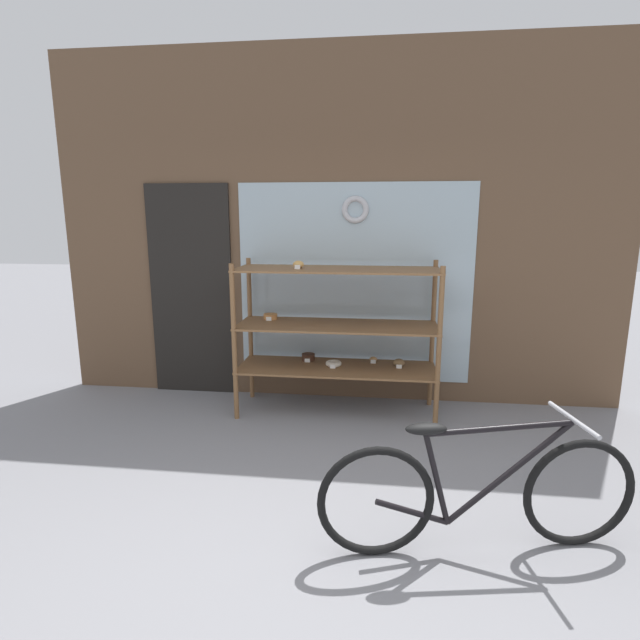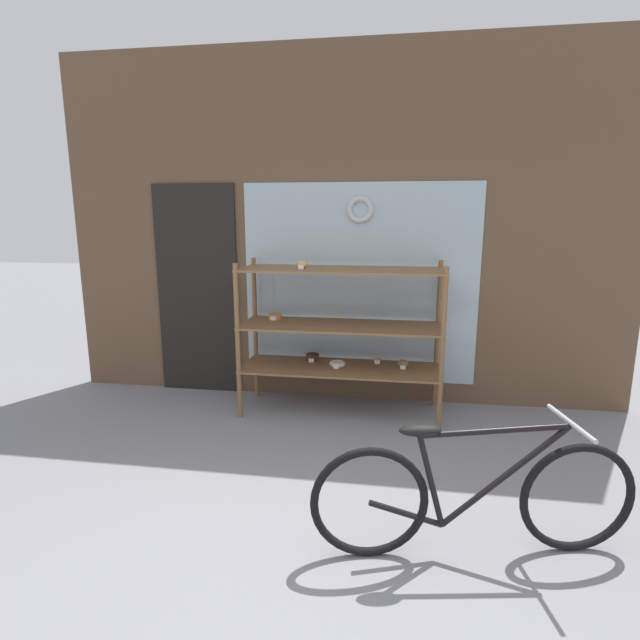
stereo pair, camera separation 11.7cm
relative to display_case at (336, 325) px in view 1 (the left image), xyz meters
name	(u,v)px [view 1 (the left image)]	position (x,y,z in m)	size (l,w,h in m)	color
ground_plane	(282,581)	(-0.06, -2.24, -0.82)	(30.00, 30.00, 0.00)	gray
storefront_facade	(330,234)	(-0.10, 0.43, 0.80)	(5.46, 0.13, 3.33)	brown
display_case	(336,325)	(0.00, 0.00, 0.00)	(1.80, 0.59, 1.41)	brown
bicycle	(478,493)	(0.94, -1.87, -0.48)	(1.73, 0.51, 0.76)	black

